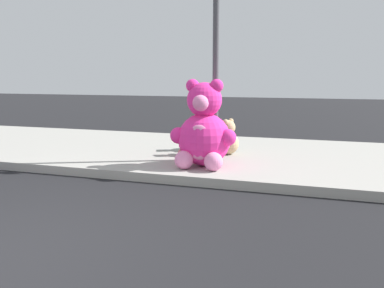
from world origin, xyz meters
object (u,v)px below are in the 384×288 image
object	(u,v)px
plush_pink_large	(204,132)
plush_red	(189,143)
sign_pole	(216,65)
plush_tan	(227,140)
plush_teal	(192,138)

from	to	relation	value
plush_pink_large	plush_red	bearing A→B (deg)	122.68
sign_pole	plush_red	distance (m)	1.59
plush_pink_large	plush_red	world-z (taller)	plush_pink_large
plush_tan	plush_pink_large	bearing A→B (deg)	-96.12
sign_pole	plush_pink_large	world-z (taller)	sign_pole
plush_tan	plush_red	distance (m)	0.75
plush_pink_large	plush_teal	xyz separation A→B (m)	(-0.66, 1.38, -0.33)
plush_teal	plush_red	bearing A→B (deg)	-77.25
plush_teal	plush_tan	world-z (taller)	plush_tan
plush_pink_large	plush_tan	world-z (taller)	plush_pink_large
plush_pink_large	plush_tan	bearing A→B (deg)	83.88
plush_teal	sign_pole	bearing A→B (deg)	-48.63
plush_teal	plush_red	distance (m)	0.57
sign_pole	plush_teal	world-z (taller)	sign_pole
plush_teal	plush_red	world-z (taller)	plush_teal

